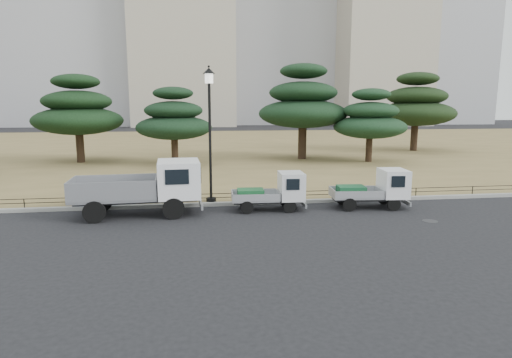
{
  "coord_description": "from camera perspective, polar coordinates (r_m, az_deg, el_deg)",
  "views": [
    {
      "loc": [
        -2.57,
        -16.43,
        4.5
      ],
      "look_at": [
        0.0,
        2.0,
        1.3
      ],
      "focal_mm": 30.0,
      "sensor_mm": 36.0,
      "label": 1
    }
  ],
  "objects": [
    {
      "name": "pine_center_right",
      "position": [
        35.51,
        6.28,
        9.88
      ],
      "size": [
        7.26,
        7.26,
        7.7
      ],
      "color": "black",
      "rests_on": "lawn"
    },
    {
      "name": "pine_east_far",
      "position": [
        44.71,
        20.56,
        9.13
      ],
      "size": [
        7.49,
        7.49,
        7.53
      ],
      "color": "black",
      "rests_on": "lawn"
    },
    {
      "name": "pine_west_near",
      "position": [
        35.75,
        -22.67,
        8.25
      ],
      "size": [
        6.72,
        6.72,
        6.72
      ],
      "color": "black",
      "rests_on": "lawn"
    },
    {
      "name": "truck_kei_front",
      "position": [
        18.59,
        2.39,
        -1.67
      ],
      "size": [
        3.15,
        1.45,
        1.64
      ],
      "rotation": [
        0.0,
        0.0,
        -0.04
      ],
      "color": "black",
      "rests_on": "ground"
    },
    {
      "name": "street_lamp",
      "position": [
        19.34,
        -6.21,
        8.8
      ],
      "size": [
        0.54,
        0.54,
        5.99
      ],
      "color": "black",
      "rests_on": "lawn"
    },
    {
      "name": "curb",
      "position": [
        19.71,
        -0.24,
        -3.21
      ],
      "size": [
        120.0,
        0.25,
        0.16
      ],
      "primitive_type": "cube",
      "color": "gray",
      "rests_on": "ground"
    },
    {
      "name": "manhole",
      "position": [
        18.29,
        22.19,
        -5.21
      ],
      "size": [
        0.6,
        0.6,
        0.01
      ],
      "primitive_type": "cylinder",
      "color": "#2D2D30",
      "rests_on": "ground"
    },
    {
      "name": "tarp_pile",
      "position": [
        20.63,
        -20.2,
        -1.79
      ],
      "size": [
        1.75,
        1.36,
        1.09
      ],
      "rotation": [
        0.0,
        0.0,
        0.1
      ],
      "color": "navy",
      "rests_on": "lawn"
    },
    {
      "name": "pipe_fence",
      "position": [
        19.77,
        -0.3,
        -2.09
      ],
      "size": [
        38.0,
        0.04,
        0.4
      ],
      "color": "black",
      "rests_on": "lawn"
    },
    {
      "name": "ground",
      "position": [
        17.23,
        0.92,
        -5.38
      ],
      "size": [
        220.0,
        220.0,
        0.0
      ],
      "primitive_type": "plane",
      "color": "black"
    },
    {
      "name": "truck_large",
      "position": [
        18.24,
        -14.54,
        -0.84
      ],
      "size": [
        5.24,
        2.34,
        2.24
      ],
      "rotation": [
        0.0,
        0.0,
        0.06
      ],
      "color": "black",
      "rests_on": "ground"
    },
    {
      "name": "radio_tower",
      "position": [
        128.46,
        29.73,
        20.0
      ],
      "size": [
        1.8,
        1.8,
        63.0
      ],
      "color": "#D83F33",
      "rests_on": "ground"
    },
    {
      "name": "truck_kei_rear",
      "position": [
        19.7,
        15.56,
        -1.26
      ],
      "size": [
        3.39,
        1.69,
        1.72
      ],
      "rotation": [
        0.0,
        0.0,
        -0.09
      ],
      "color": "black",
      "rests_on": "ground"
    },
    {
      "name": "lawn",
      "position": [
        47.31,
        -4.79,
        4.35
      ],
      "size": [
        120.0,
        56.0,
        0.15
      ],
      "primitive_type": "cube",
      "color": "olive",
      "rests_on": "ground"
    },
    {
      "name": "pine_center_left",
      "position": [
        32.65,
        -10.9,
        7.76
      ],
      "size": [
        5.64,
        5.64,
        5.73
      ],
      "color": "black",
      "rests_on": "lawn"
    },
    {
      "name": "pine_east_near",
      "position": [
        34.6,
        14.98,
        7.65
      ],
      "size": [
        5.62,
        5.62,
        5.67
      ],
      "color": "black",
      "rests_on": "lawn"
    },
    {
      "name": "tower_center_left",
      "position": [
        104.04,
        -9.81,
        22.39
      ],
      "size": [
        22.0,
        20.0,
        55.0
      ],
      "primitive_type": "cube",
      "color": "#AAA08C",
      "rests_on": "ground"
    },
    {
      "name": "tower_east",
      "position": [
        109.0,
        16.18,
        19.69
      ],
      "size": [
        20.0,
        18.0,
        48.0
      ],
      "primitive_type": "cube",
      "color": "#AAA08C",
      "rests_on": "ground"
    }
  ]
}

